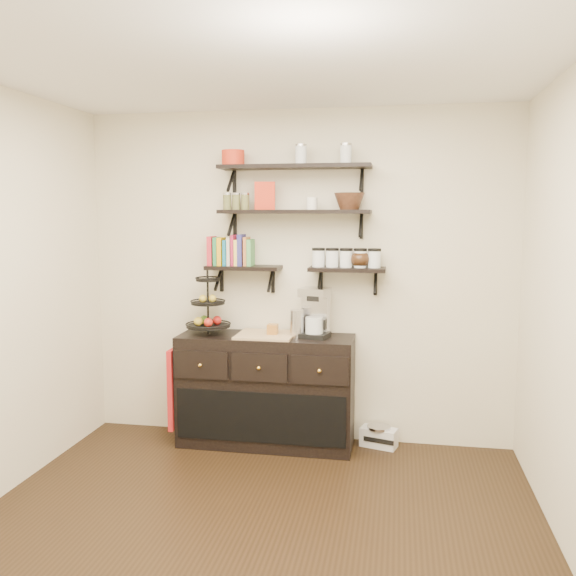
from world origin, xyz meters
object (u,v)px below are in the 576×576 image
Objects in this scene: sideboard at (266,390)px; coffee_maker at (315,313)px; fruit_stand at (209,312)px; radio at (379,436)px.

coffee_maker is at bearing 3.92° from sideboard.
coffee_maker is (0.87, 0.02, 0.01)m from fruit_stand.
sideboard is 3.54× the size of coffee_maker.
fruit_stand is at bearing -159.68° from radio.
fruit_stand reaches higher than coffee_maker.
fruit_stand is 1.71m from radio.
radio is (0.51, 0.08, -1.00)m from coffee_maker.
coffee_maker reaches higher than sideboard.
coffee_maker is at bearing 1.52° from fruit_stand.
sideboard reaches higher than radio.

